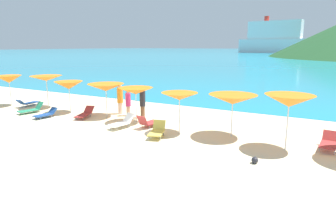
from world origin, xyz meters
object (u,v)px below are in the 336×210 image
(lounge_chair_5, at_px, (28,103))
(lounge_chair_6, at_px, (32,109))
(beach_ball, at_px, (255,160))
(umbrella_0, at_px, (9,79))
(beachgoer_1, at_px, (128,102))
(lounge_chair_3, at_px, (148,122))
(umbrella_1, at_px, (46,78))
(umbrella_4, at_px, (136,91))
(umbrella_5, at_px, (179,96))
(lounge_chair_7, at_px, (122,122))
(beachgoer_2, at_px, (120,98))
(lounge_chair_0, at_px, (329,142))
(cruise_ship, at_px, (274,39))
(umbrella_7, at_px, (289,101))
(lounge_chair_2, at_px, (85,113))
(lounge_chair_1, at_px, (46,114))
(lounge_chair_4, at_px, (157,131))
(umbrella_2, at_px, (69,85))
(umbrella_6, at_px, (233,99))
(umbrella_3, at_px, (106,87))
(beachgoer_3, at_px, (143,101))

(lounge_chair_5, height_order, lounge_chair_6, lounge_chair_6)
(lounge_chair_6, xyz_separation_m, beach_ball, (14.68, -1.59, -0.13))
(umbrella_0, distance_m, beachgoer_1, 9.55)
(umbrella_0, height_order, lounge_chair_3, umbrella_0)
(umbrella_1, distance_m, umbrella_4, 7.74)
(umbrella_5, xyz_separation_m, lounge_chair_7, (-3.09, -0.61, -1.56))
(lounge_chair_5, height_order, beachgoer_2, beachgoer_2)
(lounge_chair_0, bearing_deg, beachgoer_1, -179.66)
(umbrella_0, relative_size, lounge_chair_0, 1.50)
(umbrella_4, relative_size, umbrella_5, 1.00)
(cruise_ship, bearing_deg, umbrella_7, -72.67)
(lounge_chair_3, bearing_deg, beach_ball, 168.27)
(lounge_chair_6, bearing_deg, umbrella_7, 14.79)
(lounge_chair_2, relative_size, beachgoer_1, 1.10)
(umbrella_0, xyz_separation_m, umbrella_4, (10.70, 0.46, -0.13))
(lounge_chair_5, height_order, beachgoer_1, beachgoer_1)
(lounge_chair_1, bearing_deg, umbrella_0, 174.53)
(umbrella_7, relative_size, lounge_chair_4, 1.65)
(lounge_chair_2, xyz_separation_m, beach_ball, (10.72, -2.33, -0.13))
(umbrella_2, relative_size, lounge_chair_5, 1.23)
(umbrella_6, distance_m, lounge_chair_3, 4.69)
(umbrella_5, distance_m, lounge_chair_5, 12.72)
(umbrella_5, bearing_deg, lounge_chair_2, 178.35)
(umbrella_2, relative_size, umbrella_6, 0.88)
(lounge_chair_7, bearing_deg, umbrella_0, -171.15)
(lounge_chair_5, distance_m, beachgoer_1, 8.26)
(lounge_chair_3, height_order, cruise_ship, cruise_ship)
(umbrella_6, height_order, lounge_chair_1, umbrella_6)
(umbrella_2, bearing_deg, lounge_chair_7, -14.13)
(umbrella_3, relative_size, lounge_chair_2, 1.31)
(umbrella_7, relative_size, lounge_chair_2, 1.31)
(umbrella_7, xyz_separation_m, lounge_chair_7, (-8.10, -0.60, -1.78))
(umbrella_2, bearing_deg, beach_ball, -12.83)
(umbrella_3, distance_m, beach_ball, 10.29)
(umbrella_6, xyz_separation_m, lounge_chair_4, (-3.15, -1.70, -1.52))
(umbrella_5, xyz_separation_m, cruise_ship, (-22.85, 180.27, 6.71))
(umbrella_1, distance_m, lounge_chair_3, 9.12)
(umbrella_6, bearing_deg, beachgoer_3, 169.07)
(umbrella_3, bearing_deg, umbrella_4, -6.60)
(umbrella_5, bearing_deg, beachgoer_2, 159.09)
(umbrella_4, bearing_deg, lounge_chair_0, 0.91)
(umbrella_4, relative_size, beach_ball, 8.09)
(umbrella_0, bearing_deg, beach_ball, -7.58)
(umbrella_4, bearing_deg, umbrella_5, -13.00)
(umbrella_0, xyz_separation_m, umbrella_2, (5.48, 0.45, -0.14))
(umbrella_4, relative_size, lounge_chair_2, 1.14)
(lounge_chair_3, distance_m, lounge_chair_6, 8.60)
(umbrella_7, distance_m, lounge_chair_1, 13.78)
(umbrella_2, xyz_separation_m, umbrella_7, (13.32, -0.72, 0.29))
(umbrella_2, height_order, umbrella_5, umbrella_2)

